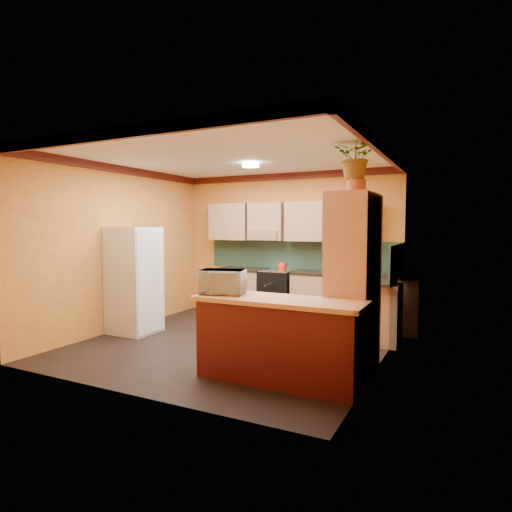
% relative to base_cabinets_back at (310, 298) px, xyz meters
% --- Properties ---
extents(room_shell, '(4.24, 4.24, 2.72)m').
position_rel_base_cabinets_back_xyz_m(room_shell, '(-0.55, -1.52, 1.65)').
color(room_shell, black).
rests_on(room_shell, ground).
extents(base_cabinets_back, '(3.65, 0.60, 0.88)m').
position_rel_base_cabinets_back_xyz_m(base_cabinets_back, '(0.00, 0.00, 0.00)').
color(base_cabinets_back, tan).
rests_on(base_cabinets_back, ground).
extents(countertop_back, '(3.65, 0.62, 0.04)m').
position_rel_base_cabinets_back_xyz_m(countertop_back, '(0.00, -0.00, 0.46)').
color(countertop_back, black).
rests_on(countertop_back, base_cabinets_back).
extents(stove, '(0.58, 0.58, 0.91)m').
position_rel_base_cabinets_back_xyz_m(stove, '(-0.62, -0.00, 0.02)').
color(stove, black).
rests_on(stove, ground).
extents(kettle, '(0.19, 0.19, 0.18)m').
position_rel_base_cabinets_back_xyz_m(kettle, '(-0.53, -0.05, 0.56)').
color(kettle, red).
rests_on(kettle, stove).
extents(sink, '(0.48, 0.40, 0.03)m').
position_rel_base_cabinets_back_xyz_m(sink, '(0.77, 0.00, 0.50)').
color(sink, silver).
rests_on(sink, countertop_back).
extents(base_cabinets_right, '(0.60, 0.80, 0.88)m').
position_rel_base_cabinets_back_xyz_m(base_cabinets_right, '(1.23, -0.78, 0.00)').
color(base_cabinets_right, tan).
rests_on(base_cabinets_right, ground).
extents(countertop_right, '(0.62, 0.80, 0.04)m').
position_rel_base_cabinets_back_xyz_m(countertop_right, '(1.23, -0.78, 0.46)').
color(countertop_right, black).
rests_on(countertop_right, base_cabinets_right).
extents(fridge, '(0.68, 0.66, 1.70)m').
position_rel_base_cabinets_back_xyz_m(fridge, '(-2.32, -1.90, 0.41)').
color(fridge, silver).
rests_on(fridge, ground).
extents(pantry, '(0.48, 0.90, 2.10)m').
position_rel_base_cabinets_back_xyz_m(pantry, '(1.28, -2.15, 0.61)').
color(pantry, tan).
rests_on(pantry, ground).
extents(fern_pot, '(0.22, 0.22, 0.16)m').
position_rel_base_cabinets_back_xyz_m(fern_pot, '(1.28, -2.10, 1.74)').
color(fern_pot, '#954324').
rests_on(fern_pot, pantry).
extents(fern, '(0.60, 0.57, 0.53)m').
position_rel_base_cabinets_back_xyz_m(fern, '(1.28, -2.10, 2.08)').
color(fern, tan).
rests_on(fern, fern_pot).
extents(breakfast_bar, '(1.80, 0.55, 0.88)m').
position_rel_base_cabinets_back_xyz_m(breakfast_bar, '(0.64, -2.88, 0.00)').
color(breakfast_bar, '#541316').
rests_on(breakfast_bar, ground).
extents(bar_top, '(1.90, 0.65, 0.05)m').
position_rel_base_cabinets_back_xyz_m(bar_top, '(0.64, -2.88, 0.47)').
color(bar_top, tan).
rests_on(bar_top, breakfast_bar).
extents(microwave, '(0.58, 0.47, 0.28)m').
position_rel_base_cabinets_back_xyz_m(microwave, '(-0.08, -2.88, 0.63)').
color(microwave, silver).
rests_on(microwave, bar_top).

